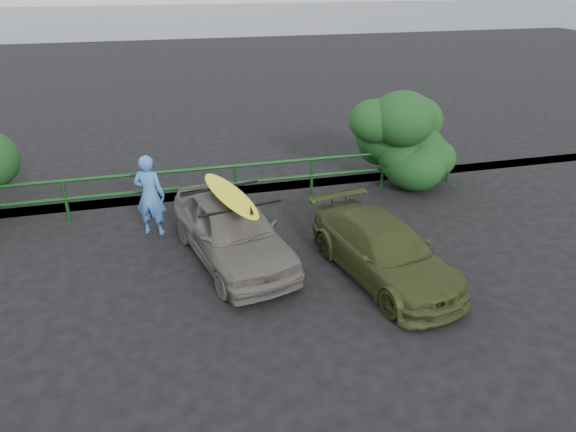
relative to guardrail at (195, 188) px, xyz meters
name	(u,v)px	position (x,y,z in m)	size (l,w,h in m)	color
ground	(226,329)	(0.00, -5.00, -0.52)	(80.00, 80.00, 0.00)	black
ocean	(152,19)	(0.00, 55.00, -0.52)	(200.00, 200.00, 0.00)	#505962
guardrail	(195,188)	(0.00, 0.00, 0.00)	(14.00, 0.08, 1.04)	#123F16
shrub_right	(377,139)	(5.00, 0.50, 0.70)	(3.20, 2.40, 2.45)	#1A471B
sedan	(232,229)	(0.49, -2.73, 0.15)	(1.57, 3.91, 1.33)	#615C57
olive_vehicle	(384,250)	(3.19, -4.10, 0.03)	(1.53, 3.77, 1.09)	#353D1B
man	(150,195)	(-1.06, -1.17, 0.40)	(0.67, 0.44, 1.85)	#437AC9
roof_rack	(230,198)	(0.49, -2.73, 0.84)	(1.66, 1.16, 0.06)	black
surfboard	(230,195)	(0.49, -2.73, 0.91)	(0.53, 2.55, 0.08)	yellow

